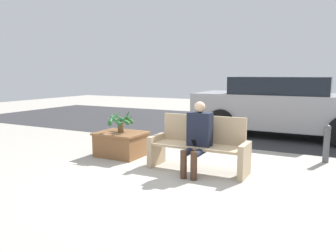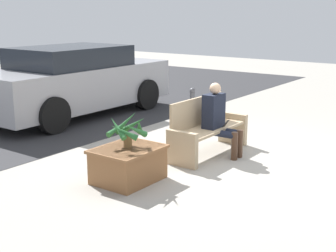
{
  "view_description": "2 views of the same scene",
  "coord_description": "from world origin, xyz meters",
  "px_view_note": "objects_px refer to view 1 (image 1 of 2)",
  "views": [
    {
      "loc": [
        2.13,
        -4.5,
        1.6
      ],
      "look_at": [
        -0.53,
        0.61,
        0.69
      ],
      "focal_mm": 35.0,
      "sensor_mm": 36.0,
      "label": 1
    },
    {
      "loc": [
        -6.18,
        -3.34,
        2.26
      ],
      "look_at": [
        -0.63,
        0.72,
        0.58
      ],
      "focal_mm": 50.0,
      "sensor_mm": 36.0,
      "label": 2
    }
  ],
  "objects_px": {
    "person_seated": "(198,135)",
    "potted_plant": "(120,119)",
    "planter_box": "(121,143)",
    "bollard_post": "(327,143)",
    "bench": "(199,146)",
    "parked_car": "(283,106)"
  },
  "relations": [
    {
      "from": "person_seated",
      "to": "potted_plant",
      "type": "distance_m",
      "value": 1.82
    },
    {
      "from": "planter_box",
      "to": "bollard_post",
      "type": "xyz_separation_m",
      "value": [
        3.61,
        1.33,
        0.11
      ]
    },
    {
      "from": "potted_plant",
      "to": "bench",
      "type": "bearing_deg",
      "value": -5.89
    },
    {
      "from": "potted_plant",
      "to": "person_seated",
      "type": "bearing_deg",
      "value": -11.87
    },
    {
      "from": "bench",
      "to": "parked_car",
      "type": "xyz_separation_m",
      "value": [
        0.77,
        3.89,
        0.36
      ]
    },
    {
      "from": "planter_box",
      "to": "bollard_post",
      "type": "relative_size",
      "value": 1.32
    },
    {
      "from": "bench",
      "to": "planter_box",
      "type": "bearing_deg",
      "value": 174.09
    },
    {
      "from": "bench",
      "to": "bollard_post",
      "type": "bearing_deg",
      "value": 38.59
    },
    {
      "from": "potted_plant",
      "to": "bollard_post",
      "type": "bearing_deg",
      "value": 20.16
    },
    {
      "from": "bench",
      "to": "planter_box",
      "type": "distance_m",
      "value": 1.74
    },
    {
      "from": "potted_plant",
      "to": "parked_car",
      "type": "height_order",
      "value": "parked_car"
    },
    {
      "from": "bench",
      "to": "bollard_post",
      "type": "distance_m",
      "value": 2.41
    },
    {
      "from": "potted_plant",
      "to": "bollard_post",
      "type": "height_order",
      "value": "potted_plant"
    },
    {
      "from": "parked_car",
      "to": "bollard_post",
      "type": "bearing_deg",
      "value": -64.92
    },
    {
      "from": "parked_car",
      "to": "bollard_post",
      "type": "distance_m",
      "value": 2.67
    },
    {
      "from": "person_seated",
      "to": "planter_box",
      "type": "distance_m",
      "value": 1.85
    },
    {
      "from": "planter_box",
      "to": "potted_plant",
      "type": "distance_m",
      "value": 0.48
    },
    {
      "from": "person_seated",
      "to": "planter_box",
      "type": "xyz_separation_m",
      "value": [
        -1.78,
        0.37,
        -0.37
      ]
    },
    {
      "from": "planter_box",
      "to": "parked_car",
      "type": "relative_size",
      "value": 0.2
    },
    {
      "from": "person_seated",
      "to": "bollard_post",
      "type": "height_order",
      "value": "person_seated"
    },
    {
      "from": "parked_car",
      "to": "person_seated",
      "type": "bearing_deg",
      "value": -99.99
    },
    {
      "from": "bench",
      "to": "person_seated",
      "type": "xyz_separation_m",
      "value": [
        0.05,
        -0.2,
        0.21
      ]
    }
  ]
}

